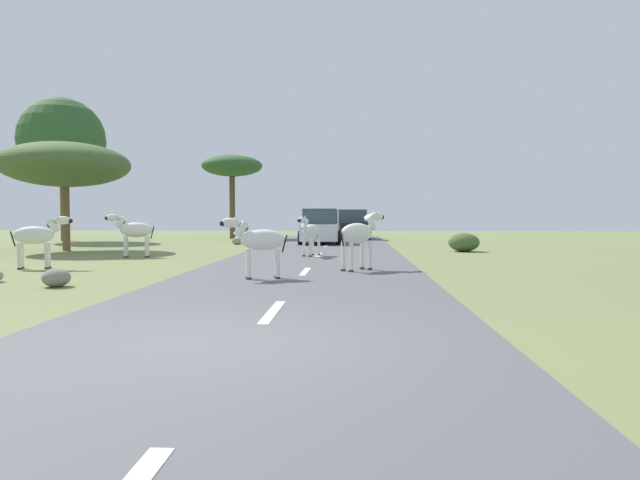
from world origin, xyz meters
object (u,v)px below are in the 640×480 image
at_px(zebra_3, 37,236).
at_px(zebra_4, 259,241).
at_px(zebra_2, 133,230).
at_px(car_1, 321,227).
at_px(tree_3, 62,140).
at_px(zebra_1, 359,234).
at_px(rock_0, 237,241).
at_px(zebra_0, 310,232).
at_px(bush_0, 464,242).
at_px(rock_2, 56,278).
at_px(tree_2, 232,167).
at_px(tree_5, 65,165).
at_px(car_0, 351,225).

distance_m(zebra_3, zebra_4, 7.08).
relative_size(zebra_2, car_1, 0.39).
distance_m(zebra_3, tree_3, 18.59).
bearing_deg(zebra_1, zebra_3, -139.49).
bearing_deg(zebra_1, rock_0, 157.36).
relative_size(zebra_0, zebra_3, 0.91).
distance_m(zebra_0, zebra_2, 6.22).
xyz_separation_m(zebra_0, zebra_1, (1.65, -4.93, 0.10)).
bearing_deg(bush_0, zebra_0, -149.93).
xyz_separation_m(zebra_4, bush_0, (6.67, 10.48, -0.54)).
height_order(zebra_0, bush_0, zebra_0).
xyz_separation_m(zebra_4, rock_2, (-4.06, -1.32, -0.72)).
bearing_deg(rock_0, zebra_2, -102.87).
bearing_deg(zebra_1, zebra_4, -94.95).
bearing_deg(zebra_1, tree_2, 154.08).
height_order(zebra_1, car_1, car_1).
bearing_deg(zebra_2, rock_0, -24.21).
xyz_separation_m(zebra_0, zebra_2, (-6.22, -0.28, 0.04)).
bearing_deg(zebra_2, tree_3, 24.82).
relative_size(zebra_4, tree_5, 0.29).
bearing_deg(rock_0, zebra_4, -76.70).
bearing_deg(bush_0, tree_3, 158.55).
bearing_deg(car_0, bush_0, -70.31).
distance_m(zebra_3, car_0, 20.73).
xyz_separation_m(zebra_4, tree_5, (-9.69, 10.02, 2.63)).
bearing_deg(tree_5, tree_2, 69.39).
bearing_deg(rock_2, bush_0, 47.72).
xyz_separation_m(car_0, tree_5, (-11.79, -11.27, 2.70)).
relative_size(zebra_0, zebra_4, 0.95).
height_order(zebra_2, car_1, car_1).
bearing_deg(car_1, zebra_2, -124.32).
relative_size(zebra_0, bush_0, 1.16).
distance_m(zebra_1, tree_5, 14.61).
height_order(zebra_2, zebra_3, zebra_2).
bearing_deg(tree_3, zebra_4, -52.59).
bearing_deg(zebra_2, zebra_4, -151.78).
bearing_deg(tree_5, rock_0, 40.64).
distance_m(zebra_4, tree_5, 14.18).
bearing_deg(tree_2, zebra_3, -94.09).
xyz_separation_m(car_1, tree_3, (-14.87, 3.05, 4.85)).
xyz_separation_m(zebra_1, tree_5, (-12.00, 7.95, 2.54)).
distance_m(zebra_0, tree_2, 16.36).
height_order(zebra_4, car_0, car_0).
distance_m(tree_3, bush_0, 23.17).
height_order(zebra_3, zebra_4, zebra_3).
xyz_separation_m(tree_3, tree_5, (4.63, -8.70, -2.16)).
bearing_deg(zebra_1, bush_0, 105.78).
xyz_separation_m(tree_5, bush_0, (16.36, 0.45, -3.17)).
height_order(zebra_0, car_1, car_1).
bearing_deg(tree_3, zebra_0, -38.04).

